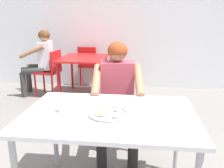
{
  "coord_description": "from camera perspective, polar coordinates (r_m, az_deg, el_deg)",
  "views": [
    {
      "loc": [
        0.11,
        -1.53,
        1.42
      ],
      "look_at": [
        -0.1,
        0.33,
        0.88
      ],
      "focal_mm": 38.06,
      "sensor_mm": 36.0,
      "label": 1
    }
  ],
  "objects": [
    {
      "name": "chair_red_far",
      "position": [
        4.98,
        -5.67,
        5.02
      ],
      "size": [
        0.42,
        0.41,
        0.83
      ],
      "color": "red",
      "rests_on": "ground"
    },
    {
      "name": "table_foreground",
      "position": [
        1.8,
        -0.64,
        -8.9
      ],
      "size": [
        1.27,
        0.85,
        0.73
      ],
      "color": "silver",
      "rests_on": "ground"
    },
    {
      "name": "patron_background",
      "position": [
        4.52,
        -16.78,
        6.27
      ],
      "size": [
        0.58,
        0.54,
        1.19
      ],
      "color": "#353535",
      "rests_on": "ground"
    },
    {
      "name": "chair_red_left",
      "position": [
        4.44,
        -14.52,
        3.41
      ],
      "size": [
        0.46,
        0.43,
        0.84
      ],
      "color": "red",
      "rests_on": "ground"
    },
    {
      "name": "drinking_cup",
      "position": [
        1.8,
        -11.61,
        -5.11
      ],
      "size": [
        0.07,
        0.07,
        0.09
      ],
      "color": "white",
      "rests_on": "table_foreground"
    },
    {
      "name": "thali_tray",
      "position": [
        1.73,
        -0.94,
        -7.09
      ],
      "size": [
        0.29,
        0.29,
        0.03
      ],
      "color": "#B7BABF",
      "rests_on": "table_foreground"
    },
    {
      "name": "chair_red_right",
      "position": [
        4.23,
        1.33,
        3.42
      ],
      "size": [
        0.48,
        0.44,
        0.87
      ],
      "color": "red",
      "rests_on": "ground"
    },
    {
      "name": "diner_foreground",
      "position": [
        2.41,
        1.3,
        -1.3
      ],
      "size": [
        0.53,
        0.58,
        1.18
      ],
      "color": "black",
      "rests_on": "ground"
    },
    {
      "name": "back_wall",
      "position": [
        4.88,
        5.55,
        19.16
      ],
      "size": [
        12.0,
        0.12,
        3.4
      ],
      "primitive_type": "cube",
      "color": "white",
      "rests_on": "ground"
    },
    {
      "name": "table_background_red",
      "position": [
        4.29,
        -6.83,
        5.34
      ],
      "size": [
        0.81,
        0.95,
        0.72
      ],
      "color": "red",
      "rests_on": "ground"
    },
    {
      "name": "chair_foreground",
      "position": [
        2.69,
        1.34,
        -3.93
      ],
      "size": [
        0.47,
        0.44,
        0.88
      ],
      "color": "silver",
      "rests_on": "ground"
    }
  ]
}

